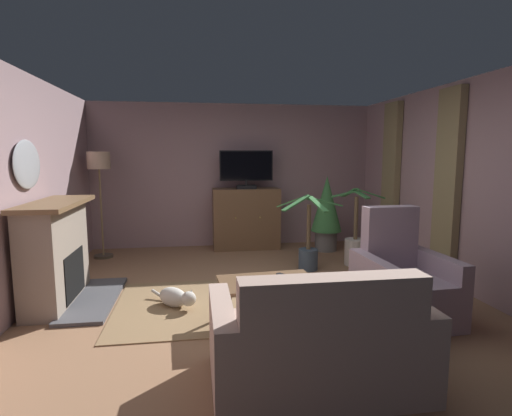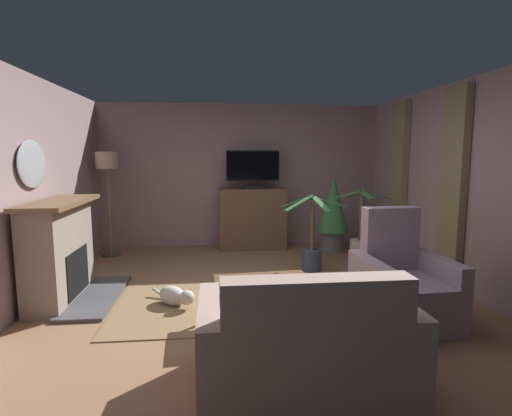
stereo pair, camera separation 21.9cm
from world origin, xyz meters
TOP-DOWN VIEW (x-y plane):
  - ground_plane at (0.00, 0.00)m, footprint 5.64×6.46m
  - wall_back at (0.00, 2.98)m, footprint 5.64×0.10m
  - wall_left at (-2.57, 0.00)m, footprint 0.10×6.46m
  - wall_right_with_window at (2.57, 0.00)m, footprint 0.10×6.46m
  - curtain_panel_near at (2.46, 0.29)m, footprint 0.10×0.44m
  - curtain_panel_far at (2.46, 1.79)m, footprint 0.10×0.44m
  - rug_central at (-0.21, -0.03)m, footprint 2.77×1.70m
  - fireplace at (-2.24, 0.30)m, footprint 0.85×1.44m
  - wall_mirror_oval at (-2.49, 0.30)m, footprint 0.06×0.71m
  - tv_cabinet at (0.18, 2.63)m, footprint 1.17×0.50m
  - television at (0.18, 2.58)m, footprint 0.93×0.20m
  - coffee_table at (-0.02, -0.64)m, footprint 0.98×0.65m
  - tv_remote at (0.16, -0.55)m, footprint 0.14×0.17m
  - sofa_floral at (0.14, -1.73)m, footprint 1.51×0.93m
  - armchair_in_far_corner at (1.37, -0.68)m, footprint 0.88×0.92m
  - potted_plant_on_hearth_side at (1.67, 1.29)m, footprint 0.82×0.74m
  - potted_plant_leafy_by_curtain at (0.90, 1.15)m, footprint 0.93×1.00m
  - potted_plant_tall_palm_by_window at (1.54, 2.25)m, footprint 0.53×0.53m
  - cat at (-0.94, -0.05)m, footprint 0.52×0.56m
  - floor_lamp at (-2.21, 2.32)m, footprint 0.35×0.35m

SIDE VIEW (x-z plane):
  - ground_plane at x=0.00m, z-range -0.04..0.00m
  - rug_central at x=-0.21m, z-range 0.00..0.01m
  - cat at x=-0.94m, z-range 0.00..0.23m
  - potted_plant_on_hearth_side at x=1.67m, z-range -0.31..0.86m
  - potted_plant_leafy_by_curtain at x=0.90m, z-range -0.25..0.85m
  - sofa_floral at x=0.14m, z-range -0.15..0.77m
  - armchair_in_far_corner at x=1.37m, z-range -0.21..0.91m
  - coffee_table at x=-0.02m, z-range 0.17..0.62m
  - tv_remote at x=0.16m, z-range 0.45..0.47m
  - tv_cabinet at x=0.18m, z-range -0.02..1.05m
  - fireplace at x=-2.24m, z-range -0.03..1.13m
  - potted_plant_tall_palm_by_window at x=1.54m, z-range 0.07..1.37m
  - wall_back at x=0.00m, z-range 0.00..2.57m
  - wall_left at x=-2.57m, z-range 0.00..2.57m
  - wall_right_with_window at x=2.57m, z-range 0.00..2.57m
  - floor_lamp at x=-2.21m, z-range 0.55..2.26m
  - curtain_panel_near at x=2.46m, z-range 0.33..2.49m
  - curtain_panel_far at x=2.46m, z-range 0.33..2.49m
  - television at x=0.18m, z-range 1.09..1.76m
  - wall_mirror_oval at x=-2.49m, z-range 1.30..1.83m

